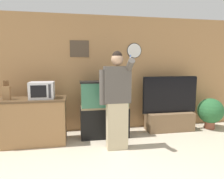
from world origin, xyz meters
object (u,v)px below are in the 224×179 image
at_px(aquarium_on_stand, 104,109).
at_px(person_standing, 117,99).
at_px(microwave, 42,90).
at_px(knife_block, 7,92).
at_px(potted_plant, 210,111).
at_px(counter_island, 31,121).
at_px(tv_on_stand, 170,115).

bearing_deg(aquarium_on_stand, person_standing, -79.51).
bearing_deg(person_standing, microwave, 158.99).
height_order(knife_block, potted_plant, knife_block).
bearing_deg(microwave, potted_plant, 2.87).
bearing_deg(person_standing, counter_island, 161.16).
bearing_deg(knife_block, aquarium_on_stand, 5.36).
relative_size(counter_island, tv_on_stand, 1.03).
height_order(microwave, aquarium_on_stand, microwave).
distance_m(knife_block, tv_on_stand, 3.43).
relative_size(person_standing, potted_plant, 2.41).
bearing_deg(counter_island, aquarium_on_stand, 4.89).
height_order(person_standing, potted_plant, person_standing).
height_order(microwave, knife_block, knife_block).
bearing_deg(potted_plant, counter_island, -177.58).
relative_size(knife_block, aquarium_on_stand, 0.30).
bearing_deg(tv_on_stand, counter_island, -175.53).
xyz_separation_m(counter_island, potted_plant, (3.97, 0.17, -0.02)).
height_order(tv_on_stand, person_standing, person_standing).
bearing_deg(potted_plant, person_standing, -163.85).
relative_size(tv_on_stand, potted_plant, 1.78).
bearing_deg(counter_island, knife_block, -172.92).
bearing_deg(tv_on_stand, potted_plant, -3.68).
bearing_deg(counter_island, potted_plant, 2.42).
relative_size(knife_block, tv_on_stand, 0.27).
distance_m(microwave, aquarium_on_stand, 1.30).
bearing_deg(microwave, aquarium_on_stand, 6.76).
bearing_deg(microwave, person_standing, -21.01).
distance_m(microwave, person_standing, 1.43).
xyz_separation_m(counter_island, microwave, (0.23, -0.02, 0.60)).
bearing_deg(potted_plant, knife_block, -177.17).
bearing_deg(knife_block, potted_plant, 2.83).
bearing_deg(knife_block, microwave, 2.59).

